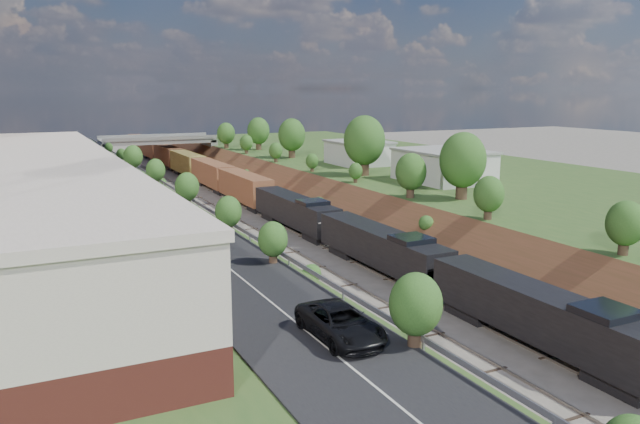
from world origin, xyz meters
TOP-DOWN VIEW (x-y plane):
  - platform_right at (33.00, 60.00)m, footprint 44.00×180.00m
  - embankment_left at (-11.00, 60.00)m, footprint 10.00×180.00m
  - embankment_right at (11.00, 60.00)m, footprint 10.00×180.00m
  - rail_left_track at (-2.60, 60.00)m, footprint 1.58×180.00m
  - rail_right_track at (2.60, 60.00)m, footprint 1.58×180.00m
  - road at (-15.50, 60.00)m, footprint 8.00×180.00m
  - guardrail at (-11.40, 59.80)m, footprint 0.10×171.00m
  - commercial_building at (-28.00, 38.00)m, footprint 14.30×62.30m
  - overpass at (0.00, 122.00)m, footprint 24.50×8.30m
  - white_building_near at (23.50, 52.00)m, footprint 9.00×12.00m
  - white_building_far at (23.00, 74.00)m, footprint 8.00×10.00m
  - tree_right_large at (17.00, 40.00)m, footprint 5.25×5.25m
  - tree_left_crest at (-11.80, 20.00)m, footprint 2.45×2.45m
  - freight_train at (2.60, 88.28)m, footprint 3.21×163.09m
  - suv at (-14.40, 10.24)m, footprint 2.76×5.88m

SIDE VIEW (x-z plane):
  - embankment_left at x=-11.00m, z-range -5.00..5.00m
  - embankment_right at x=11.00m, z-range -5.00..5.00m
  - rail_left_track at x=-2.60m, z-range 0.00..0.18m
  - rail_right_track at x=2.60m, z-range 0.00..0.18m
  - platform_right at x=33.00m, z-range 0.00..5.00m
  - freight_train at x=2.60m, z-range 0.33..5.09m
  - overpass at x=0.00m, z-range 1.22..8.62m
  - road at x=-15.50m, z-range 5.00..5.10m
  - guardrail at x=-11.40m, z-range 5.20..5.90m
  - suv at x=-14.40m, z-range 5.10..6.73m
  - white_building_far at x=23.00m, z-range 5.00..8.60m
  - white_building_near at x=23.50m, z-range 5.00..9.00m
  - tree_left_crest at x=-11.80m, z-range 5.26..8.82m
  - commercial_building at x=-28.00m, z-range 5.01..12.01m
  - tree_right_large at x=17.00m, z-range 5.58..13.19m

